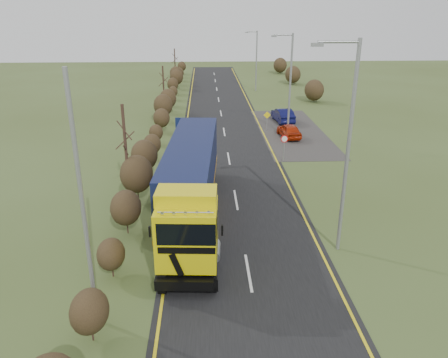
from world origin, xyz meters
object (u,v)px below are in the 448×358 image
car_red_hatchback (289,131)px  speed_sign (284,143)px  lorry (191,179)px  streetlight_near (346,141)px  car_blue_sedan (283,115)px

car_red_hatchback → speed_sign: bearing=69.3°
lorry → car_red_hatchback: size_ratio=4.03×
streetlight_near → speed_sign: 13.90m
lorry → car_blue_sedan: (8.95, 22.17, -1.66)m
car_red_hatchback → car_blue_sedan: 5.87m
lorry → speed_sign: 11.85m
lorry → speed_sign: size_ratio=7.19×
car_red_hatchback → speed_sign: size_ratio=1.78×
car_red_hatchback → speed_sign: (-1.66, -6.70, 0.81)m
lorry → car_blue_sedan: bearing=71.7°
lorry → car_red_hatchback: bearing=66.1°
car_blue_sedan → speed_sign: 12.75m
streetlight_near → speed_sign: (-0.26, 13.29, -4.06)m
streetlight_near → lorry: bearing=152.7°
car_red_hatchback → car_blue_sedan: (0.43, 5.85, 0.07)m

